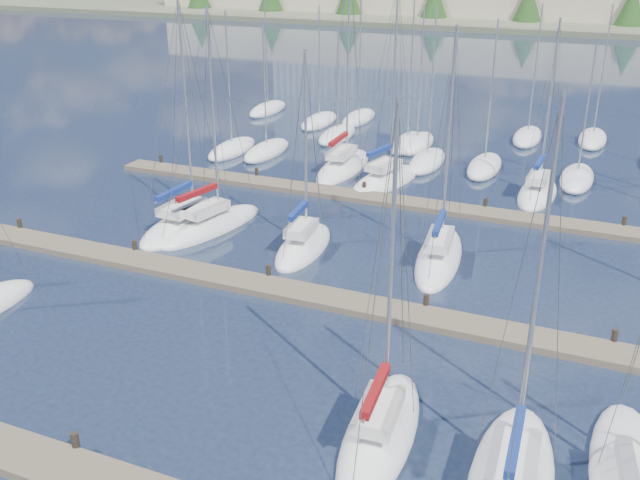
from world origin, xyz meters
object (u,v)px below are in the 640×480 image
at_px(sailboat_h, 188,224).
at_px(sailboat_k, 439,257).
at_px(sailboat_p, 537,193).
at_px(sailboat_j, 303,246).
at_px(sailboat_i, 212,226).
at_px(sailboat_o, 386,180).
at_px(sailboat_n, 343,166).
at_px(sailboat_d, 380,432).

distance_m(sailboat_h, sailboat_k, 14.84).
bearing_deg(sailboat_h, sailboat_p, 39.90).
bearing_deg(sailboat_j, sailboat_p, 47.71).
bearing_deg(sailboat_i, sailboat_o, 72.98).
bearing_deg(sailboat_h, sailboat_o, 59.55).
bearing_deg(sailboat_i, sailboat_n, 90.55).
bearing_deg(sailboat_j, sailboat_i, 169.09).
xyz_separation_m(sailboat_j, sailboat_o, (0.55, 12.70, 0.01)).
height_order(sailboat_p, sailboat_n, sailboat_n).
height_order(sailboat_o, sailboat_h, sailboat_o).
bearing_deg(sailboat_p, sailboat_o, -170.66).
xyz_separation_m(sailboat_i, sailboat_n, (2.82, 13.94, 0.00)).
height_order(sailboat_i, sailboat_n, sailboat_n).
bearing_deg(sailboat_d, sailboat_o, 103.11).
height_order(sailboat_p, sailboat_h, sailboat_h).
bearing_deg(sailboat_o, sailboat_p, 20.39).
bearing_deg(sailboat_p, sailboat_h, -141.22).
xyz_separation_m(sailboat_h, sailboat_i, (1.47, 0.29, 0.02)).
xyz_separation_m(sailboat_j, sailboat_n, (-3.32, 14.56, 0.01)).
distance_m(sailboat_j, sailboat_h, 7.62).
bearing_deg(sailboat_j, sailboat_d, -61.59).
bearing_deg(sailboat_d, sailboat_h, 135.55).
height_order(sailboat_d, sailboat_p, sailboat_d).
bearing_deg(sailboat_j, sailboat_k, 6.59).
bearing_deg(sailboat_n, sailboat_i, -103.38).
height_order(sailboat_j, sailboat_o, sailboat_o).
xyz_separation_m(sailboat_d, sailboat_k, (-1.75, 14.95, 0.00)).
bearing_deg(sailboat_h, sailboat_n, 76.21).
bearing_deg(sailboat_p, sailboat_n, 179.65).
relative_size(sailboat_j, sailboat_p, 0.95).
height_order(sailboat_h, sailboat_i, sailboat_h).
height_order(sailboat_j, sailboat_n, sailboat_n).
xyz_separation_m(sailboat_j, sailboat_p, (10.61, 14.02, 0.00)).
bearing_deg(sailboat_j, sailboat_h, 172.39).
bearing_deg(sailboat_n, sailboat_k, -53.16).
bearing_deg(sailboat_p, sailboat_d, -91.65).
height_order(sailboat_o, sailboat_k, sailboat_o).
relative_size(sailboat_d, sailboat_n, 0.78).
xyz_separation_m(sailboat_j, sailboat_k, (7.18, 1.49, 0.00)).
relative_size(sailboat_o, sailboat_n, 0.90).
relative_size(sailboat_j, sailboat_h, 0.83).
xyz_separation_m(sailboat_p, sailboat_o, (-10.06, -1.32, 0.00)).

